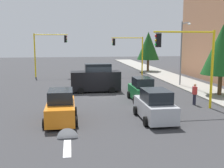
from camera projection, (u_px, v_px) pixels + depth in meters
ground_plane at (101, 95)px, 25.53m from camera, size 120.00×120.00×0.00m
sidewalk_kerb at (187, 84)px, 31.94m from camera, size 80.00×4.00×0.15m
lane_arrow_near at (67, 142)px, 13.84m from camera, size 2.40×1.10×1.10m
traffic_signal_far_right at (48, 47)px, 37.71m from camera, size 0.36×4.59×5.92m
traffic_signal_near_left at (190, 54)px, 19.87m from camera, size 0.36×4.59×5.75m
traffic_signal_far_left at (130, 48)px, 39.43m from camera, size 0.36×4.59×5.50m
street_lamp_curbside at (183, 47)px, 29.73m from camera, size 2.15×0.28×7.00m
tree_roadside_near at (222, 50)px, 24.46m from camera, size 3.52×3.52×6.40m
tree_roadside_far at (148, 46)px, 43.86m from camera, size 3.49×3.49×6.35m
delivery_van_black at (96, 79)px, 27.23m from camera, size 2.22×4.80×2.77m
car_orange at (61, 107)px, 17.25m from camera, size 4.18×2.01×1.98m
car_green at (142, 90)px, 23.14m from camera, size 3.71×1.94×1.98m
car_silver at (155, 106)px, 17.56m from camera, size 4.17×2.07×1.98m
pedestrian_crossing at (195, 94)px, 21.65m from camera, size 0.40×0.24×1.70m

